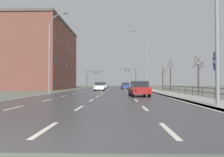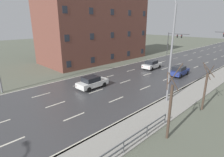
{
  "view_description": "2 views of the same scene",
  "coord_description": "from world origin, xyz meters",
  "px_view_note": "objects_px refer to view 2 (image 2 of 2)",
  "views": [
    {
      "loc": [
        2.07,
        -4.14,
        1.34
      ],
      "look_at": [
        0.42,
        57.19,
        2.74
      ],
      "focal_mm": 34.65,
      "sensor_mm": 36.0,
      "label": 1
    },
    {
      "loc": [
        16.28,
        21.37,
        8.19
      ],
      "look_at": [
        0.0,
        37.13,
        1.06
      ],
      "focal_mm": 28.93,
      "sensor_mm": 36.0,
      "label": 2
    }
  ],
  "objects_px": {
    "street_lamp_midground": "(170,48)",
    "traffic_signal_left": "(173,40)",
    "car_mid_centre": "(92,82)",
    "brick_building": "(95,24)",
    "car_far_right": "(152,65)",
    "car_far_left": "(179,71)"
  },
  "relations": [
    {
      "from": "brick_building",
      "to": "car_far_right",
      "type": "bearing_deg",
      "value": 7.71
    },
    {
      "from": "traffic_signal_left",
      "to": "car_far_left",
      "type": "xyz_separation_m",
      "value": [
        10.35,
        -16.94,
        -3.09
      ]
    },
    {
      "from": "street_lamp_midground",
      "to": "car_far_right",
      "type": "xyz_separation_m",
      "value": [
        -9.05,
        10.83,
        -4.88
      ]
    },
    {
      "from": "traffic_signal_left",
      "to": "car_far_left",
      "type": "bearing_deg",
      "value": -58.59
    },
    {
      "from": "car_far_right",
      "to": "car_mid_centre",
      "type": "relative_size",
      "value": 1.0
    },
    {
      "from": "street_lamp_midground",
      "to": "brick_building",
      "type": "height_order",
      "value": "brick_building"
    },
    {
      "from": "street_lamp_midground",
      "to": "traffic_signal_left",
      "type": "xyz_separation_m",
      "value": [
        -13.89,
        27.17,
        -1.79
      ]
    },
    {
      "from": "traffic_signal_left",
      "to": "car_mid_centre",
      "type": "relative_size",
      "value": 1.34
    },
    {
      "from": "traffic_signal_left",
      "to": "brick_building",
      "type": "xyz_separation_m",
      "value": [
        -8.98,
        -18.21,
        3.81
      ]
    },
    {
      "from": "car_mid_centre",
      "to": "brick_building",
      "type": "distance_m",
      "value": 19.94
    },
    {
      "from": "traffic_signal_left",
      "to": "car_mid_centre",
      "type": "xyz_separation_m",
      "value": [
        5.25,
        -30.36,
        -3.09
      ]
    },
    {
      "from": "car_mid_centre",
      "to": "street_lamp_midground",
      "type": "bearing_deg",
      "value": 18.29
    },
    {
      "from": "street_lamp_midground",
      "to": "traffic_signal_left",
      "type": "bearing_deg",
      "value": 117.08
    },
    {
      "from": "traffic_signal_left",
      "to": "car_mid_centre",
      "type": "bearing_deg",
      "value": -80.2
    },
    {
      "from": "street_lamp_midground",
      "to": "car_mid_centre",
      "type": "height_order",
      "value": "street_lamp_midground"
    },
    {
      "from": "car_far_right",
      "to": "car_mid_centre",
      "type": "bearing_deg",
      "value": -90.83
    },
    {
      "from": "street_lamp_midground",
      "to": "brick_building",
      "type": "distance_m",
      "value": 24.64
    },
    {
      "from": "car_far_left",
      "to": "brick_building",
      "type": "xyz_separation_m",
      "value": [
        -19.32,
        -1.26,
        6.9
      ]
    },
    {
      "from": "car_far_left",
      "to": "street_lamp_midground",
      "type": "bearing_deg",
      "value": -74.27
    },
    {
      "from": "car_mid_centre",
      "to": "car_far_left",
      "type": "height_order",
      "value": "same"
    },
    {
      "from": "traffic_signal_left",
      "to": "car_far_right",
      "type": "bearing_deg",
      "value": -73.49
    },
    {
      "from": "car_far_right",
      "to": "car_far_left",
      "type": "relative_size",
      "value": 0.99
    }
  ]
}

